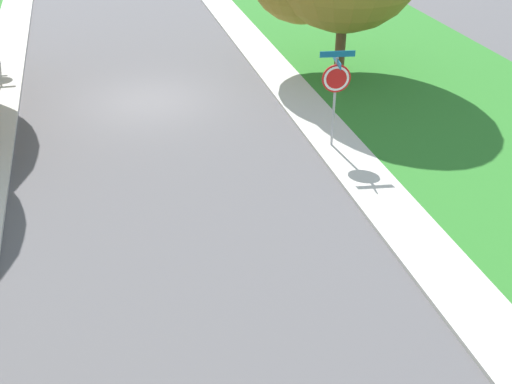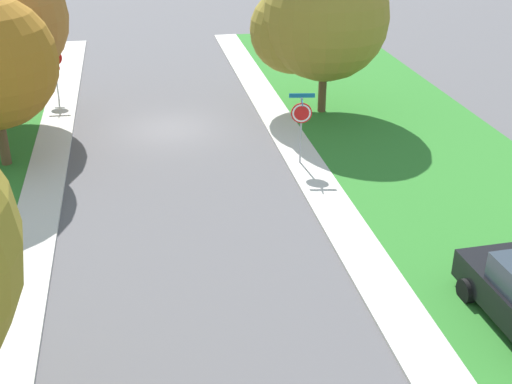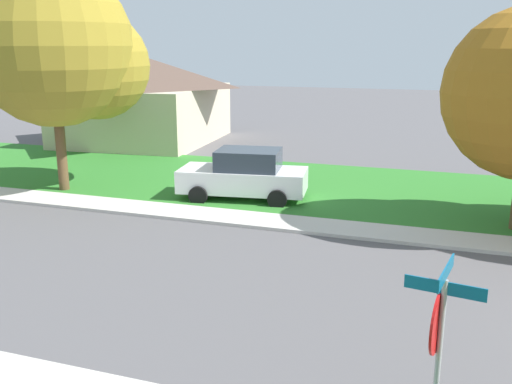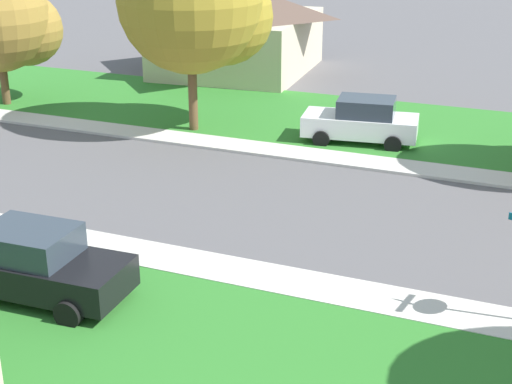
% 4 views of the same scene
% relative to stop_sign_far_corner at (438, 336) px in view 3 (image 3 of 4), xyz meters
% --- Properties ---
extents(sidewalk_east, '(1.40, 56.00, 0.10)m').
position_rel_stop_sign_far_corner_xyz_m(sidewalk_east, '(9.20, 7.37, -1.84)').
color(sidewalk_east, beige).
rests_on(sidewalk_east, ground).
extents(lawn_east, '(8.00, 56.00, 0.08)m').
position_rel_stop_sign_far_corner_xyz_m(lawn_east, '(13.90, 7.37, -1.85)').
color(lawn_east, '#2D7528').
rests_on(lawn_east, ground).
extents(stop_sign_far_corner, '(0.91, 0.91, 2.77)m').
position_rel_stop_sign_far_corner_xyz_m(stop_sign_far_corner, '(0.00, 0.00, 0.00)').
color(stop_sign_far_corner, '#9E9EA3').
rests_on(stop_sign_far_corner, ground).
extents(car_white_far_down_street, '(2.48, 4.51, 1.76)m').
position_rel_stop_sign_far_corner_xyz_m(car_white_far_down_street, '(11.46, 6.57, -1.01)').
color(car_white_far_down_street, white).
rests_on(car_white_far_down_street, ground).
extents(tree_across_left, '(5.97, 5.55, 7.93)m').
position_rel_stop_sign_far_corner_xyz_m(tree_across_left, '(10.74, 12.97, 3.08)').
color(tree_across_left, brown).
rests_on(tree_across_left, ground).
extents(house_right_setback, '(9.56, 8.45, 4.60)m').
position_rel_stop_sign_far_corner_xyz_m(house_right_setback, '(21.22, 15.91, 0.49)').
color(house_right_setback, beige).
rests_on(house_right_setback, ground).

